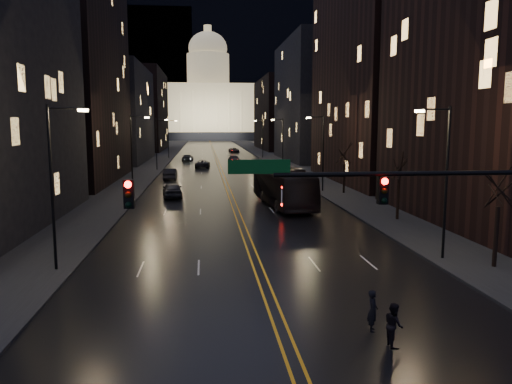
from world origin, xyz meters
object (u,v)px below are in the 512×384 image
object	(u,v)px
traffic_signal	(446,203)
oncoming_car_b	(170,174)
oncoming_car_a	(172,190)
bus	(283,187)
pedestrian_b	(394,325)
pedestrian_a	(373,311)
receding_car_a	(262,177)

from	to	relation	value
traffic_signal	oncoming_car_b	size ratio (longest dim) A/B	3.44
oncoming_car_b	oncoming_car_a	bearing A→B (deg)	93.96
traffic_signal	bus	bearing A→B (deg)	92.16
oncoming_car_b	pedestrian_b	xyz separation A→B (m)	(11.58, -55.95, -0.02)
oncoming_car_b	pedestrian_a	bearing A→B (deg)	101.15
oncoming_car_a	pedestrian_b	bearing A→B (deg)	99.05
receding_car_a	pedestrian_b	xyz separation A→B (m)	(-1.26, -52.06, 0.15)
traffic_signal	receding_car_a	xyz separation A→B (m)	(-0.84, 51.32, -4.44)
pedestrian_a	pedestrian_b	world-z (taller)	pedestrian_a
pedestrian_b	bus	bearing A→B (deg)	-1.28
oncoming_car_b	receding_car_a	distance (m)	13.41
bus	pedestrian_b	world-z (taller)	bus
pedestrian_a	pedestrian_b	bearing A→B (deg)	-152.36
oncoming_car_a	oncoming_car_b	world-z (taller)	oncoming_car_a
bus	pedestrian_a	distance (m)	30.05
oncoming_car_b	traffic_signal	bearing A→B (deg)	103.42
traffic_signal	pedestrian_b	xyz separation A→B (m)	(-2.10, -0.74, -4.29)
bus	oncoming_car_b	size ratio (longest dim) A/B	2.71
bus	oncoming_car_a	distance (m)	13.03
pedestrian_b	oncoming_car_b	bearing A→B (deg)	12.15
traffic_signal	bus	distance (m)	30.79
traffic_signal	pedestrian_a	size ratio (longest dim) A/B	10.50
receding_car_a	traffic_signal	bearing A→B (deg)	-90.29
oncoming_car_a	pedestrian_b	size ratio (longest dim) A/B	3.09
oncoming_car_b	pedestrian_a	world-z (taller)	oncoming_car_b
oncoming_car_a	pedestrian_a	size ratio (longest dim) A/B	3.04
pedestrian_b	traffic_signal	bearing A→B (deg)	-70.14
receding_car_a	pedestrian_b	bearing A→B (deg)	-92.62
receding_car_a	pedestrian_b	size ratio (longest dim) A/B	2.48
oncoming_car_a	receding_car_a	xyz separation A→B (m)	(11.44, 14.03, -0.19)
receding_car_a	oncoming_car_a	bearing A→B (deg)	-130.43
traffic_signal	pedestrian_b	size ratio (longest dim) A/B	10.70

